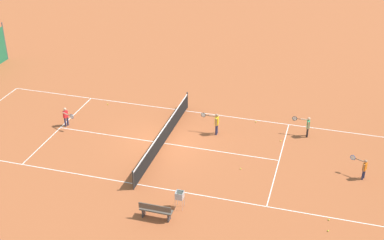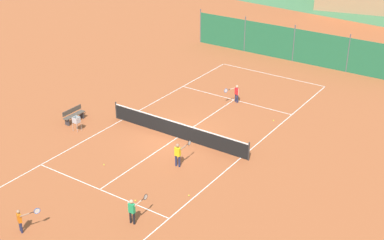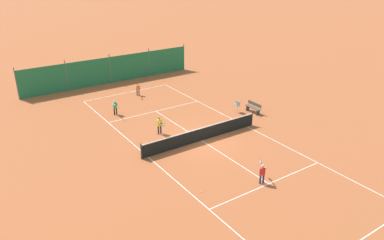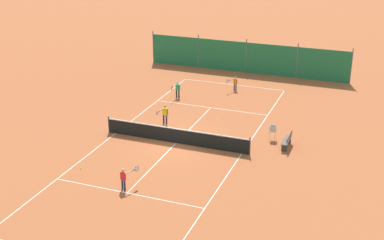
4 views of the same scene
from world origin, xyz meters
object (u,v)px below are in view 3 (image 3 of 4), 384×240
at_px(tennis_ball_by_net_left, 182,114).
at_px(ball_hopper, 237,105).
at_px(tennis_ball_mid_court, 134,117).
at_px(tennis_ball_alley_left, 189,90).
at_px(tennis_net, 202,134).
at_px(player_far_service, 160,124).
at_px(courtside_bench, 253,107).
at_px(player_far_baseline, 262,172).
at_px(tennis_ball_service_box, 201,192).
at_px(player_near_baseline, 138,89).
at_px(tennis_ball_far_corner, 182,92).
at_px(player_near_service, 115,106).
at_px(tennis_ball_by_net_right, 122,130).

bearing_deg(tennis_ball_by_net_left, ball_hopper, 152.59).
bearing_deg(tennis_ball_mid_court, tennis_ball_alley_left, -156.92).
bearing_deg(tennis_net, tennis_ball_by_net_left, -106.52).
xyz_separation_m(player_far_service, courtside_bench, (-8.18, 0.72, -0.30)).
height_order(player_far_baseline, courtside_bench, player_far_baseline).
bearing_deg(player_far_service, player_far_baseline, 100.17).
distance_m(player_far_service, tennis_ball_service_box, 7.71).
height_order(player_near_baseline, tennis_ball_far_corner, player_near_baseline).
xyz_separation_m(tennis_ball_far_corner, tennis_ball_by_net_left, (2.95, 4.60, 0.00)).
bearing_deg(tennis_ball_mid_court, tennis_ball_service_box, 82.20).
height_order(tennis_ball_service_box, ball_hopper, ball_hopper).
bearing_deg(player_far_service, tennis_ball_far_corner, -132.55).
height_order(player_near_service, tennis_ball_by_net_left, player_near_service).
bearing_deg(tennis_ball_service_box, tennis_ball_by_net_left, -117.16).
distance_m(player_near_baseline, player_far_baseline, 16.71).
relative_size(player_far_baseline, tennis_ball_mid_court, 17.92).
bearing_deg(tennis_ball_mid_court, courtside_bench, 152.22).
distance_m(tennis_ball_alley_left, ball_hopper, 6.69).
relative_size(player_far_service, courtside_bench, 0.86).
xyz_separation_m(player_near_baseline, courtside_bench, (-5.85, 8.81, -0.20)).
bearing_deg(tennis_ball_far_corner, tennis_ball_service_box, 60.98).
height_order(player_far_baseline, tennis_ball_mid_court, player_far_baseline).
relative_size(player_far_service, tennis_ball_by_net_left, 19.64).
xyz_separation_m(ball_hopper, courtside_bench, (-1.04, 0.78, -0.20)).
relative_size(tennis_ball_service_box, ball_hopper, 0.07).
bearing_deg(ball_hopper, player_near_service, -30.75).
relative_size(tennis_ball_mid_court, courtside_bench, 0.04).
xyz_separation_m(tennis_ball_by_net_right, courtside_bench, (-10.18, 2.69, 0.42)).
bearing_deg(tennis_ball_service_box, tennis_net, -125.51).
distance_m(tennis_ball_mid_court, tennis_ball_service_box, 11.28).
bearing_deg(player_far_service, player_near_service, -76.91).
relative_size(player_near_baseline, tennis_ball_alley_left, 16.75).
bearing_deg(tennis_ball_service_box, ball_hopper, -139.55).
xyz_separation_m(player_near_service, tennis_ball_by_net_left, (-4.37, 2.90, -0.68)).
bearing_deg(tennis_ball_far_corner, tennis_ball_by_net_right, 30.12).
relative_size(tennis_net, ball_hopper, 10.31).
bearing_deg(player_near_baseline, player_near_service, 41.46).
bearing_deg(player_far_baseline, tennis_net, -92.73).
height_order(tennis_net, tennis_ball_alley_left, tennis_net).
distance_m(tennis_ball_by_net_left, tennis_ball_by_net_right, 5.21).
bearing_deg(ball_hopper, courtside_bench, 143.01).
relative_size(player_near_baseline, tennis_ball_by_net_left, 16.75).
bearing_deg(player_near_service, tennis_ball_alley_left, -168.01).
height_order(player_far_service, courtside_bench, player_far_service).
bearing_deg(tennis_net, player_near_baseline, -92.66).
relative_size(ball_hopper, courtside_bench, 0.59).
distance_m(tennis_ball_by_net_left, courtside_bench, 5.74).
distance_m(player_near_baseline, tennis_ball_alley_left, 4.84).
relative_size(tennis_ball_far_corner, courtside_bench, 0.04).
distance_m(tennis_ball_far_corner, tennis_ball_by_net_right, 9.43).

